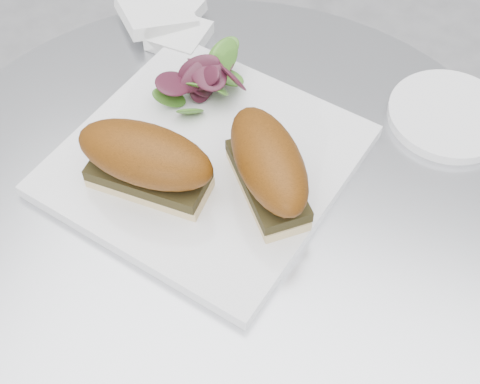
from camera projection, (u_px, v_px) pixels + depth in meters
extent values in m
cylinder|color=silver|center=(222.00, 215.00, 0.71)|extent=(0.70, 0.70, 0.02)
cylinder|color=silver|center=(227.00, 353.00, 1.00)|extent=(0.07, 0.07, 0.71)
cube|color=white|center=(206.00, 160.00, 0.73)|extent=(0.35, 0.35, 0.02)
cube|color=#DDBA8A|center=(150.00, 182.00, 0.69)|extent=(0.13, 0.05, 0.01)
cube|color=black|center=(148.00, 174.00, 0.68)|extent=(0.12, 0.06, 0.01)
ellipsoid|color=#6A330A|center=(145.00, 155.00, 0.66)|extent=(0.15, 0.07, 0.06)
cube|color=#DDBA8A|center=(267.00, 188.00, 0.69)|extent=(0.11, 0.12, 0.01)
cube|color=black|center=(267.00, 180.00, 0.68)|extent=(0.11, 0.12, 0.01)
ellipsoid|color=#6A330A|center=(269.00, 160.00, 0.65)|extent=(0.14, 0.15, 0.06)
cylinder|color=white|center=(449.00, 115.00, 0.77)|extent=(0.14, 0.14, 0.01)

